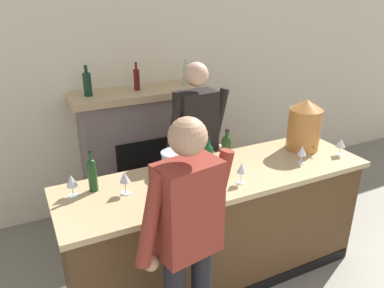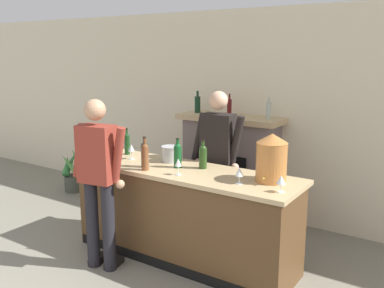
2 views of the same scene
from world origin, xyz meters
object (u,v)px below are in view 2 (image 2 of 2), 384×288
at_px(wine_bottle_rose_blush, 178,154).
at_px(wine_bottle_riesling_slim, 203,156).
at_px(wine_glass_back_row, 131,148).
at_px(wine_bottle_burgundy_dark, 145,155).
at_px(copper_dispenser, 272,158).
at_px(wine_bottle_port_short, 127,143).
at_px(potted_plant_corner, 74,172).
at_px(fireplace_stone, 230,166).
at_px(wine_bottle_chardonnay_pale, 145,153).
at_px(wine_glass_mid_counter, 239,173).
at_px(person_bartender, 218,160).
at_px(wine_glass_front_left, 117,144).
at_px(wine_glass_by_dispenser, 281,180).
at_px(ice_bucket_steel, 171,154).
at_px(person_customer, 98,177).
at_px(wine_glass_front_right, 178,163).

xyz_separation_m(wine_bottle_rose_blush, wine_bottle_riesling_slim, (0.24, 0.12, -0.01)).
bearing_deg(wine_glass_back_row, wine_bottle_burgundy_dark, -32.44).
bearing_deg(wine_bottle_rose_blush, wine_bottle_burgundy_dark, -129.76).
height_order(wine_bottle_rose_blush, wine_bottle_riesling_slim, wine_bottle_rose_blush).
distance_m(copper_dispenser, wine_bottle_port_short, 1.88).
bearing_deg(wine_bottle_burgundy_dark, potted_plant_corner, 155.01).
bearing_deg(fireplace_stone, wine_bottle_chardonnay_pale, -97.88).
xyz_separation_m(potted_plant_corner, wine_bottle_burgundy_dark, (2.47, -1.15, 0.85)).
height_order(potted_plant_corner, wine_glass_mid_counter, wine_glass_mid_counter).
relative_size(person_bartender, wine_bottle_riesling_slim, 5.88).
distance_m(potted_plant_corner, wine_bottle_port_short, 2.14).
relative_size(wine_bottle_riesling_slim, wine_glass_back_row, 1.77).
xyz_separation_m(wine_glass_front_left, wine_glass_back_row, (0.34, -0.13, 0.01)).
distance_m(wine_bottle_riesling_slim, wine_glass_by_dispenser, 1.03).
xyz_separation_m(ice_bucket_steel, wine_bottle_riesling_slim, (0.45, -0.04, 0.05)).
xyz_separation_m(potted_plant_corner, copper_dispenser, (3.71, -0.80, 0.92)).
relative_size(fireplace_stone, wine_bottle_rose_blush, 5.29).
xyz_separation_m(fireplace_stone, wine_bottle_riesling_slim, (0.33, -1.22, 0.43)).
relative_size(wine_bottle_chardonnay_pale, wine_glass_mid_counter, 2.13).
distance_m(wine_bottle_rose_blush, wine_bottle_riesling_slim, 0.27).
xyz_separation_m(person_customer, wine_bottle_port_short, (-0.36, 0.83, 0.16)).
bearing_deg(person_bartender, wine_bottle_riesling_slim, -80.98).
height_order(person_customer, wine_bottle_burgundy_dark, person_customer).
xyz_separation_m(wine_bottle_chardonnay_pale, wine_glass_front_right, (0.47, -0.05, -0.03)).
bearing_deg(copper_dispenser, wine_bottle_riesling_slim, 177.41).
xyz_separation_m(wine_glass_front_right, wine_glass_by_dispenser, (1.06, 0.05, -0.01)).
relative_size(wine_glass_front_right, wine_glass_front_left, 1.00).
relative_size(copper_dispenser, wine_glass_by_dispenser, 3.06).
bearing_deg(wine_bottle_burgundy_dark, wine_bottle_rose_blush, 50.24).
height_order(fireplace_stone, wine_glass_front_right, fireplace_stone).
distance_m(wine_bottle_port_short, wine_glass_front_left, 0.15).
bearing_deg(wine_glass_by_dispenser, wine_bottle_riesling_slim, 163.72).
xyz_separation_m(person_bartender, wine_bottle_chardonnay_pale, (-0.48, -0.71, 0.16)).
distance_m(person_bartender, wine_glass_front_left, 1.25).
height_order(fireplace_stone, wine_bottle_port_short, fireplace_stone).
height_order(person_customer, wine_glass_front_left, person_customer).
bearing_deg(wine_bottle_chardonnay_pale, copper_dispenser, 11.09).
height_order(wine_bottle_port_short, wine_glass_back_row, wine_bottle_port_short).
bearing_deg(wine_glass_front_left, wine_glass_back_row, -20.85).
bearing_deg(fireplace_stone, wine_bottle_port_short, -122.72).
relative_size(fireplace_stone, wine_glass_mid_counter, 10.86).
xyz_separation_m(person_bartender, wine_bottle_riesling_slim, (0.07, -0.42, 0.15)).
bearing_deg(wine_bottle_chardonnay_pale, potted_plant_corner, 156.08).
bearing_deg(wine_bottle_burgundy_dark, wine_glass_front_left, 152.37).
height_order(potted_plant_corner, wine_glass_front_right, wine_glass_front_right).
bearing_deg(person_customer, wine_glass_front_right, 34.33).
bearing_deg(fireplace_stone, wine_glass_front_right, -80.59).
xyz_separation_m(potted_plant_corner, wine_bottle_riesling_slim, (2.93, -0.76, 0.83)).
bearing_deg(wine_bottle_riesling_slim, wine_glass_back_row, -173.07).
bearing_deg(wine_glass_mid_counter, wine_glass_by_dispenser, -2.56).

